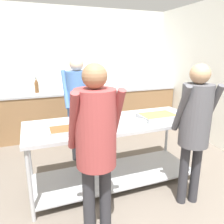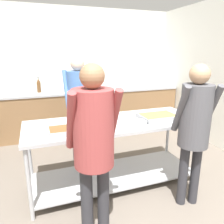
% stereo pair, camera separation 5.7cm
% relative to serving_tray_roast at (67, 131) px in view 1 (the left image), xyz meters
% --- Properties ---
extents(wall_rear, '(4.44, 0.06, 2.65)m').
position_rel_serving_tray_roast_xyz_m(wall_rear, '(0.70, 2.66, 0.43)').
color(wall_rear, silver).
rests_on(wall_rear, ground_plane).
extents(back_counter, '(4.28, 0.65, 0.93)m').
position_rel_serving_tray_roast_xyz_m(back_counter, '(0.70, 2.29, -0.43)').
color(back_counter, olive).
rests_on(back_counter, ground_plane).
extents(serving_counter, '(2.23, 0.83, 0.87)m').
position_rel_serving_tray_roast_xyz_m(serving_counter, '(0.64, 0.18, -0.31)').
color(serving_counter, '#ADAFB5').
rests_on(serving_counter, ground_plane).
extents(serving_tray_roast, '(0.37, 0.27, 0.05)m').
position_rel_serving_tray_roast_xyz_m(serving_tray_roast, '(0.00, 0.00, 0.00)').
color(serving_tray_roast, '#ADAFB5').
rests_on(serving_tray_roast, serving_counter).
extents(sauce_pan, '(0.44, 0.30, 0.10)m').
position_rel_serving_tray_roast_xyz_m(sauce_pan, '(0.44, 0.43, 0.03)').
color(sauce_pan, '#ADAFB5').
rests_on(sauce_pan, serving_counter).
extents(plate_stack, '(0.26, 0.26, 0.06)m').
position_rel_serving_tray_roast_xyz_m(plate_stack, '(0.82, -0.07, 0.00)').
color(plate_stack, white).
rests_on(plate_stack, serving_counter).
extents(serving_tray_vegetables, '(0.48, 0.33, 0.05)m').
position_rel_serving_tray_roast_xyz_m(serving_tray_vegetables, '(1.23, 0.11, 0.00)').
color(serving_tray_vegetables, '#ADAFB5').
rests_on(serving_tray_vegetables, serving_counter).
extents(guest_serving_left, '(0.45, 0.36, 1.65)m').
position_rel_serving_tray_roast_xyz_m(guest_serving_left, '(0.17, -0.57, 0.12)').
color(guest_serving_left, '#2D2D33').
rests_on(guest_serving_left, ground_plane).
extents(guest_serving_right, '(0.47, 0.39, 1.62)m').
position_rel_serving_tray_roast_xyz_m(guest_serving_right, '(1.31, -0.50, 0.11)').
color(guest_serving_right, '#2D2D33').
rests_on(guest_serving_right, ground_plane).
extents(cook_behind_counter, '(0.44, 0.34, 1.66)m').
position_rel_serving_tray_roast_xyz_m(cook_behind_counter, '(0.35, 1.02, 0.13)').
color(cook_behind_counter, '#2D2D33').
rests_on(cook_behind_counter, ground_plane).
extents(water_bottle, '(0.08, 0.08, 0.30)m').
position_rel_serving_tray_roast_xyz_m(water_bottle, '(-0.20, 2.34, 0.17)').
color(water_bottle, brown).
rests_on(water_bottle, back_counter).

